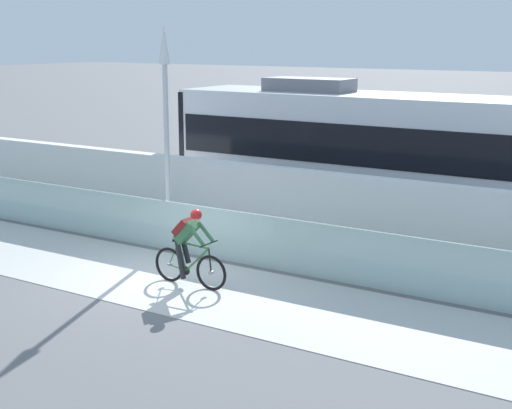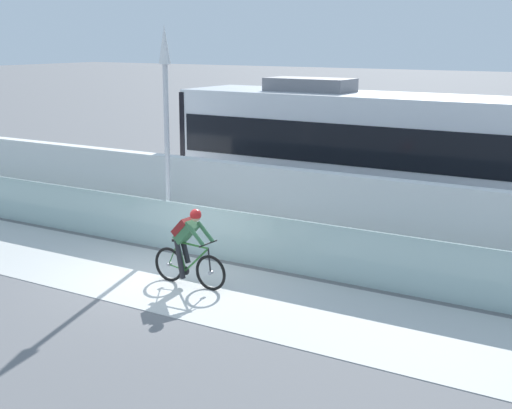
{
  "view_description": "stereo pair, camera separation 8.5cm",
  "coord_description": "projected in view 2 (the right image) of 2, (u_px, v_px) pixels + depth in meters",
  "views": [
    {
      "loc": [
        9.72,
        -11.58,
        4.91
      ],
      "look_at": [
        0.88,
        2.35,
        1.25
      ],
      "focal_mm": 53.15,
      "sensor_mm": 36.0,
      "label": 1
    },
    {
      "loc": [
        9.79,
        -11.54,
        4.91
      ],
      "look_at": [
        0.88,
        2.35,
        1.25
      ],
      "focal_mm": 53.15,
      "sensor_mm": 36.0,
      "label": 2
    }
  ],
  "objects": [
    {
      "name": "lamp_post_antenna",
      "position": [
        166.0,
        108.0,
        17.53
      ],
      "size": [
        0.28,
        0.28,
        5.2
      ],
      "color": "gray",
      "rests_on": "ground"
    },
    {
      "name": "glass_parapet",
      "position": [
        211.0,
        233.0,
        17.1
      ],
      "size": [
        32.0,
        0.05,
        1.17
      ],
      "primitive_type": "cube",
      "color": "#ADC6C1",
      "rests_on": "ground"
    },
    {
      "name": "cyclist_on_bike",
      "position": [
        189.0,
        247.0,
        15.11
      ],
      "size": [
        1.77,
        0.58,
        1.61
      ],
      "color": "black",
      "rests_on": "ground"
    },
    {
      "name": "concrete_barrier_wall",
      "position": [
        254.0,
        203.0,
        18.5
      ],
      "size": [
        32.0,
        0.36,
        1.89
      ],
      "primitive_type": "cube",
      "color": "white",
      "rests_on": "ground"
    },
    {
      "name": "ground_plane",
      "position": [
        159.0,
        279.0,
        15.71
      ],
      "size": [
        200.0,
        200.0,
        0.0
      ],
      "primitive_type": "plane",
      "color": "slate"
    },
    {
      "name": "bike_path_deck",
      "position": [
        159.0,
        279.0,
        15.71
      ],
      "size": [
        32.0,
        3.2,
        0.01
      ],
      "primitive_type": "cube",
      "color": "beige",
      "rests_on": "ground"
    },
    {
      "name": "tram_rail_near",
      "position": [
        303.0,
        220.0,
        20.74
      ],
      "size": [
        32.0,
        0.08,
        0.01
      ],
      "primitive_type": "cube",
      "color": "#595654",
      "rests_on": "ground"
    },
    {
      "name": "tram_rail_far",
      "position": [
        327.0,
        210.0,
        21.92
      ],
      "size": [
        32.0,
        0.08,
        0.01
      ],
      "primitive_type": "cube",
      "color": "#595654",
      "rests_on": "ground"
    },
    {
      "name": "tram",
      "position": [
        374.0,
        153.0,
        20.02
      ],
      "size": [
        11.06,
        2.54,
        3.81
      ],
      "color": "silver",
      "rests_on": "ground"
    }
  ]
}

